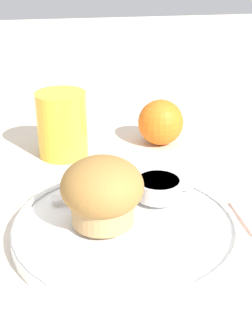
{
  "coord_description": "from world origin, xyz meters",
  "views": [
    {
      "loc": [
        -0.07,
        -0.45,
        0.3
      ],
      "look_at": [
        0.0,
        0.03,
        0.06
      ],
      "focal_mm": 50.0,
      "sensor_mm": 36.0,
      "label": 1
    }
  ],
  "objects_px": {
    "muffin": "(102,191)",
    "butter_knife": "(126,192)",
    "orange_fruit": "(161,122)",
    "juice_glass": "(62,125)"
  },
  "relations": [
    {
      "from": "muffin",
      "to": "orange_fruit",
      "type": "bearing_deg",
      "value": 63.68
    },
    {
      "from": "butter_knife",
      "to": "orange_fruit",
      "type": "height_order",
      "value": "orange_fruit"
    },
    {
      "from": "butter_knife",
      "to": "juice_glass",
      "type": "relative_size",
      "value": 1.75
    },
    {
      "from": "butter_knife",
      "to": "juice_glass",
      "type": "distance_m",
      "value": 0.18
    },
    {
      "from": "butter_knife",
      "to": "orange_fruit",
      "type": "xyz_separation_m",
      "value": [
        0.08,
        0.19,
        0.01
      ]
    },
    {
      "from": "orange_fruit",
      "to": "muffin",
      "type": "bearing_deg",
      "value": -116.32
    },
    {
      "from": "butter_knife",
      "to": "juice_glass",
      "type": "xyz_separation_m",
      "value": [
        -0.07,
        0.17,
        0.03
      ]
    },
    {
      "from": "muffin",
      "to": "butter_knife",
      "type": "xyz_separation_m",
      "value": [
        0.03,
        0.06,
        -0.03
      ]
    },
    {
      "from": "butter_knife",
      "to": "orange_fruit",
      "type": "distance_m",
      "value": 0.2
    },
    {
      "from": "muffin",
      "to": "butter_knife",
      "type": "bearing_deg",
      "value": 58.13
    }
  ]
}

